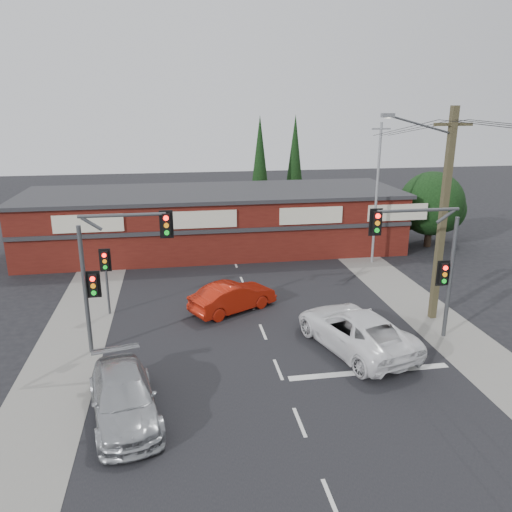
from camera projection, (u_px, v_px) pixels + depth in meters
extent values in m
plane|color=black|center=(274.00, 361.00, 20.39)|extent=(120.00, 120.00, 0.00)
cube|color=black|center=(255.00, 312.00, 25.11)|extent=(14.00, 70.00, 0.01)
cube|color=gray|center=(79.00, 324.00, 23.79)|extent=(3.00, 70.00, 0.02)
cube|color=gray|center=(413.00, 302.00, 26.42)|extent=(3.00, 70.00, 0.02)
cube|color=silver|center=(370.00, 372.00, 19.51)|extent=(6.50, 0.35, 0.01)
imported|color=white|center=(355.00, 330.00, 21.23)|extent=(4.43, 6.67, 1.70)
imported|color=#ACAFB1|center=(124.00, 398.00, 16.51)|extent=(3.00, 5.37, 1.47)
imported|color=#B11C0A|center=(233.00, 297.00, 25.14)|extent=(4.70, 3.56, 1.48)
cube|color=silver|center=(331.00, 501.00, 13.17)|extent=(0.12, 1.60, 0.01)
cube|color=silver|center=(300.00, 422.00, 16.42)|extent=(0.12, 1.60, 0.01)
cube|color=silver|center=(278.00, 369.00, 19.68)|extent=(0.12, 1.60, 0.01)
cube|color=silver|center=(263.00, 332.00, 22.94)|extent=(0.12, 1.60, 0.01)
cube|color=silver|center=(251.00, 304.00, 26.19)|extent=(0.12, 1.60, 0.01)
cube|color=silver|center=(243.00, 281.00, 29.45)|extent=(0.12, 1.60, 0.01)
cube|color=silver|center=(235.00, 264.00, 32.71)|extent=(0.12, 1.60, 0.01)
cube|color=silver|center=(230.00, 249.00, 35.96)|extent=(0.12, 1.60, 0.01)
cube|color=silver|center=(225.00, 237.00, 39.22)|extent=(0.12, 1.60, 0.01)
cube|color=#4C140F|center=(214.00, 222.00, 35.70)|extent=(26.00, 8.00, 4.00)
cube|color=#2D2D30|center=(214.00, 192.00, 35.09)|extent=(26.40, 8.40, 0.25)
cube|color=#E9E4C5|center=(88.00, 223.00, 30.32)|extent=(4.20, 0.12, 1.10)
cube|color=#E9E4C5|center=(203.00, 219.00, 31.40)|extent=(4.20, 0.12, 1.10)
cube|color=#E9E4C5|center=(311.00, 215.00, 32.48)|extent=(4.20, 0.12, 1.10)
cube|color=#E9E4C5|center=(398.00, 212.00, 33.41)|extent=(4.20, 0.12, 1.10)
cube|color=#2D2D30|center=(220.00, 231.00, 31.74)|extent=(26.00, 0.15, 0.25)
cylinder|color=#2D2116|center=(428.00, 235.00, 36.53)|extent=(0.50, 0.50, 1.80)
sphere|color=black|center=(431.00, 204.00, 35.86)|extent=(4.60, 4.60, 4.60)
sphere|color=black|center=(443.00, 210.00, 37.24)|extent=(3.40, 3.40, 3.40)
sphere|color=black|center=(405.00, 212.00, 37.24)|extent=(2.80, 2.80, 2.80)
cylinder|color=#2D2116|center=(260.00, 213.00, 43.29)|extent=(0.24, 0.24, 2.00)
cone|color=black|center=(260.00, 161.00, 41.98)|extent=(1.80, 1.80, 7.50)
cylinder|color=#2D2116|center=(294.00, 207.00, 45.72)|extent=(0.24, 0.24, 2.00)
cone|color=black|center=(295.00, 157.00, 44.41)|extent=(1.80, 1.80, 7.50)
cylinder|color=#47494C|center=(85.00, 291.00, 20.31)|extent=(0.18, 0.18, 5.50)
cylinder|color=#47494C|center=(122.00, 215.00, 19.67)|extent=(3.40, 0.14, 0.14)
cylinder|color=#47494C|center=(92.00, 224.00, 19.58)|extent=(0.82, 0.14, 0.63)
cube|color=black|center=(166.00, 225.00, 20.07)|extent=(0.32, 0.22, 0.95)
cube|color=black|center=(166.00, 224.00, 20.13)|extent=(0.55, 0.04, 1.15)
cylinder|color=#FF0C07|center=(166.00, 218.00, 19.86)|extent=(0.20, 0.06, 0.20)
cylinder|color=orange|center=(166.00, 225.00, 19.94)|extent=(0.20, 0.06, 0.20)
cylinder|color=#0CE526|center=(167.00, 233.00, 20.03)|extent=(0.20, 0.06, 0.20)
cube|color=black|center=(94.00, 285.00, 20.30)|extent=(0.32, 0.22, 0.95)
cube|color=black|center=(94.00, 284.00, 20.36)|extent=(0.55, 0.04, 1.15)
cylinder|color=#FF0C07|center=(92.00, 279.00, 20.09)|extent=(0.20, 0.06, 0.20)
cylinder|color=orange|center=(93.00, 286.00, 20.17)|extent=(0.20, 0.06, 0.20)
cylinder|color=#0CE526|center=(94.00, 293.00, 20.26)|extent=(0.20, 0.06, 0.20)
cylinder|color=#47494C|center=(450.00, 279.00, 21.77)|extent=(0.18, 0.18, 5.50)
cylinder|color=#47494C|center=(418.00, 210.00, 20.59)|extent=(3.60, 0.14, 0.14)
cylinder|color=#47494C|center=(446.00, 216.00, 20.87)|extent=(0.82, 0.14, 0.63)
cube|color=black|center=(376.00, 222.00, 20.44)|extent=(0.32, 0.22, 0.95)
cube|color=black|center=(376.00, 222.00, 20.51)|extent=(0.55, 0.04, 1.15)
cylinder|color=#FF0C07|center=(378.00, 216.00, 20.23)|extent=(0.20, 0.06, 0.20)
cylinder|color=orange|center=(377.00, 223.00, 20.32)|extent=(0.20, 0.06, 0.20)
cylinder|color=#0CE526|center=(377.00, 230.00, 20.40)|extent=(0.20, 0.06, 0.20)
cube|color=black|center=(443.00, 274.00, 21.64)|extent=(0.32, 0.22, 0.95)
cube|color=black|center=(442.00, 273.00, 21.71)|extent=(0.55, 0.04, 1.15)
cylinder|color=#FF0C07|center=(446.00, 268.00, 21.43)|extent=(0.20, 0.06, 0.20)
cylinder|color=orange|center=(445.00, 275.00, 21.52)|extent=(0.20, 0.06, 0.20)
cylinder|color=#0CE526|center=(444.00, 281.00, 21.61)|extent=(0.20, 0.06, 0.20)
cylinder|color=#47494C|center=(107.00, 286.00, 24.50)|extent=(0.12, 0.12, 3.00)
cube|color=black|center=(105.00, 261.00, 24.12)|extent=(0.32, 0.22, 0.95)
cube|color=black|center=(105.00, 260.00, 24.19)|extent=(0.55, 0.04, 1.15)
cylinder|color=#FF0C07|center=(104.00, 255.00, 23.91)|extent=(0.20, 0.06, 0.20)
cylinder|color=orange|center=(105.00, 261.00, 24.00)|extent=(0.20, 0.06, 0.20)
cylinder|color=#0CE526|center=(105.00, 267.00, 24.09)|extent=(0.20, 0.06, 0.20)
cube|color=#4C452B|center=(443.00, 218.00, 23.08)|extent=(0.30, 0.30, 10.00)
cube|color=#4C452B|center=(453.00, 124.00, 21.85)|extent=(1.80, 0.14, 0.14)
cylinder|color=#47494C|center=(421.00, 125.00, 21.46)|extent=(3.23, 0.39, 0.89)
cube|color=slate|center=(388.00, 115.00, 20.96)|extent=(0.55, 0.25, 0.18)
cylinder|color=silver|center=(388.00, 118.00, 20.99)|extent=(0.28, 0.28, 0.05)
cylinder|color=gray|center=(376.00, 195.00, 31.80)|extent=(0.16, 0.16, 9.00)
cube|color=gray|center=(381.00, 129.00, 30.60)|extent=(1.20, 0.10, 0.10)
cylinder|color=black|center=(400.00, 129.00, 26.16)|extent=(0.73, 9.01, 1.22)
cylinder|color=black|center=(411.00, 129.00, 26.26)|extent=(0.52, 9.00, 1.22)
cylinder|color=black|center=(422.00, 129.00, 26.35)|extent=(0.31, 9.00, 1.22)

